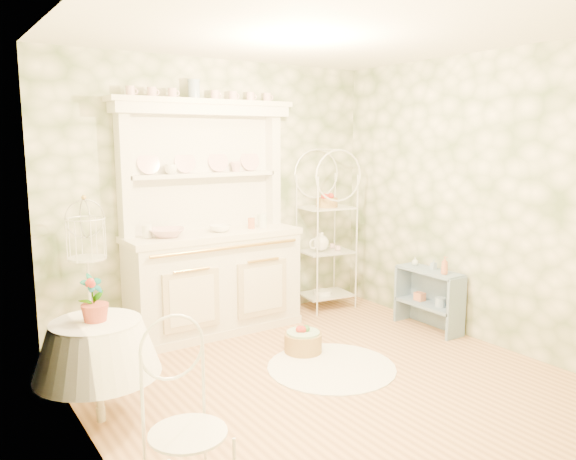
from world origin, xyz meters
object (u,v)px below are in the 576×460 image
side_shelf (428,301)px  cafe_chair (188,441)px  round_table (99,377)px  birdcage_stand (88,273)px  kitchen_dresser (213,218)px  bakers_rack (327,235)px  floor_basket (303,342)px

side_shelf → cafe_chair: (-3.20, -1.31, 0.12)m
round_table → birdcage_stand: bearing=77.7°
kitchen_dresser → cafe_chair: (-1.37, -2.46, -0.74)m
bakers_rack → floor_basket: (-1.03, -1.00, -0.74)m
bakers_rack → cafe_chair: bakers_rack is taller
side_shelf → round_table: (-3.31, -0.07, 0.04)m
bakers_rack → round_table: (-2.90, -1.24, -0.52)m
floor_basket → round_table: bearing=-172.6°
round_table → birdcage_stand: size_ratio=0.42×
floor_basket → birdcage_stand: bearing=151.2°
kitchen_dresser → birdcage_stand: (-1.23, -0.08, -0.37)m
cafe_chair → floor_basket: size_ratio=2.70×
kitchen_dresser → round_table: size_ratio=3.55×
bakers_rack → floor_basket: bakers_rack is taller
cafe_chair → birdcage_stand: bearing=87.9°
bakers_rack → side_shelf: bearing=-62.8°
kitchen_dresser → birdcage_stand: bearing=-176.1°
round_table → cafe_chair: bearing=-85.0°
kitchen_dresser → floor_basket: size_ratio=7.60×
cafe_chair → side_shelf: bearing=23.6°
kitchen_dresser → cafe_chair: kitchen_dresser is taller
birdcage_stand → floor_basket: (1.62, -0.89, -0.68)m
round_table → cafe_chair: 1.25m
cafe_chair → floor_basket: cafe_chair is taller
bakers_rack → floor_basket: 1.61m
cafe_chair → birdcage_stand: size_ratio=0.52×
round_table → floor_basket: bearing=7.4°
round_table → cafe_chair: cafe_chair is taller
cafe_chair → birdcage_stand: 2.41m
kitchen_dresser → side_shelf: bearing=-32.1°
bakers_rack → cafe_chair: bearing=-130.5°
bakers_rack → round_table: bearing=-149.0°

